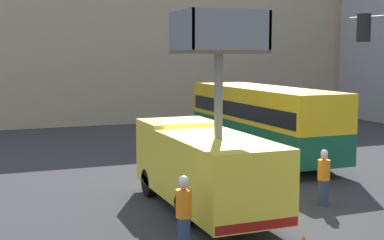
{
  "coord_description": "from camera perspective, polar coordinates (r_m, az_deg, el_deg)",
  "views": [
    {
      "loc": [
        -6.54,
        -14.67,
        4.69
      ],
      "look_at": [
        -0.45,
        0.82,
        2.68
      ],
      "focal_mm": 50.0,
      "sensor_mm": 36.0,
      "label": 1
    }
  ],
  "objects": [
    {
      "name": "ground_plane",
      "position": [
        16.73,
        2.5,
        -9.38
      ],
      "size": [
        120.0,
        120.0,
        0.0
      ],
      "primitive_type": "plane",
      "color": "#333335"
    },
    {
      "name": "road_worker_directing",
      "position": [
        17.31,
        13.86,
        -6.0
      ],
      "size": [
        0.38,
        0.38,
        1.78
      ],
      "rotation": [
        0.0,
        0.0,
        4.44
      ],
      "color": "navy",
      "rests_on": "ground_plane"
    },
    {
      "name": "building_backdrop_far",
      "position": [
        41.02,
        -12.41,
        8.34
      ],
      "size": [
        44.0,
        10.0,
        11.67
      ],
      "color": "tan",
      "rests_on": "ground_plane"
    },
    {
      "name": "city_bus",
      "position": [
        24.69,
        7.42,
        0.4
      ],
      "size": [
        2.59,
        10.29,
        3.26
      ],
      "rotation": [
        0.0,
        0.0,
        1.84
      ],
      "color": "#145638",
      "rests_on": "ground_plane"
    },
    {
      "name": "road_worker_near_truck",
      "position": [
        12.92,
        -0.89,
        -9.98
      ],
      "size": [
        0.38,
        0.38,
        1.87
      ],
      "rotation": [
        0.0,
        0.0,
        5.23
      ],
      "color": "navy",
      "rests_on": "ground_plane"
    },
    {
      "name": "utility_truck",
      "position": [
        16.06,
        1.28,
        -4.5
      ],
      "size": [
        2.33,
        6.73,
        5.88
      ],
      "color": "yellow",
      "rests_on": "ground_plane"
    }
  ]
}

